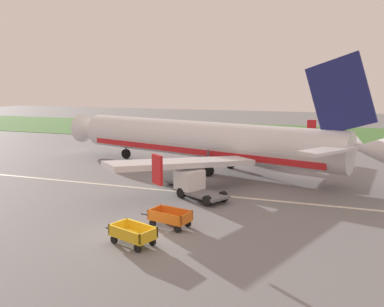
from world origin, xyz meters
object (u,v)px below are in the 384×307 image
service_truck_beside_carts (194,184)px  baggage_cart_nearest (133,234)px  baggage_cart_second_in_row (170,217)px  airplane (208,141)px

service_truck_beside_carts → baggage_cart_nearest: bearing=-90.8°
baggage_cart_nearest → service_truck_beside_carts: bearing=89.2°
baggage_cart_second_in_row → baggage_cart_nearest: bearing=-105.4°
baggage_cart_nearest → service_truck_beside_carts: 9.90m
airplane → service_truck_beside_carts: 10.17m
baggage_cart_nearest → baggage_cart_second_in_row: 3.35m
baggage_cart_nearest → airplane: bearing=95.1°
airplane → baggage_cart_second_in_row: airplane is taller
baggage_cart_nearest → baggage_cart_second_in_row: bearing=74.6°
baggage_cart_nearest → service_truck_beside_carts: (0.14, 9.88, 0.50)m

